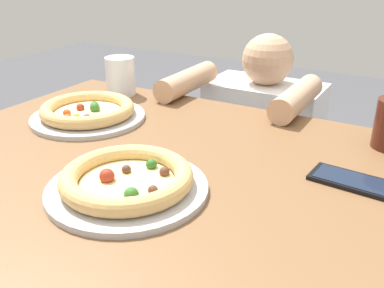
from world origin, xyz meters
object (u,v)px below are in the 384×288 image
object	(u,v)px
pizza_near	(127,181)
water_cup_clear	(120,76)
cell_phone	(351,181)
diner_seated	(259,173)
pizza_far	(88,112)

from	to	relation	value
pizza_near	water_cup_clear	size ratio (longest dim) A/B	2.57
cell_phone	water_cup_clear	bearing A→B (deg)	162.39
pizza_near	diner_seated	world-z (taller)	diner_seated
pizza_far	diner_seated	xyz separation A→B (m)	(0.27, 0.56, -0.36)
diner_seated	pizza_near	bearing A→B (deg)	-86.78
pizza_near	water_cup_clear	xyz separation A→B (m)	(-0.38, 0.47, 0.04)
pizza_far	cell_phone	bearing A→B (deg)	-1.01
water_cup_clear	cell_phone	size ratio (longest dim) A/B	0.74
water_cup_clear	cell_phone	world-z (taller)	water_cup_clear
pizza_far	cell_phone	world-z (taller)	pizza_far
pizza_near	water_cup_clear	world-z (taller)	water_cup_clear
pizza_near	pizza_far	world-z (taller)	same
water_cup_clear	diner_seated	bearing A→B (deg)	45.51
water_cup_clear	diner_seated	distance (m)	0.63
pizza_far	water_cup_clear	world-z (taller)	water_cup_clear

